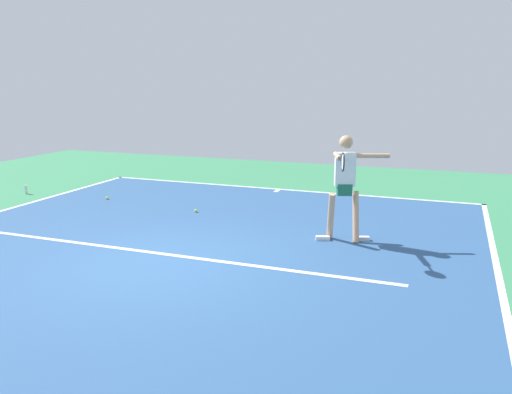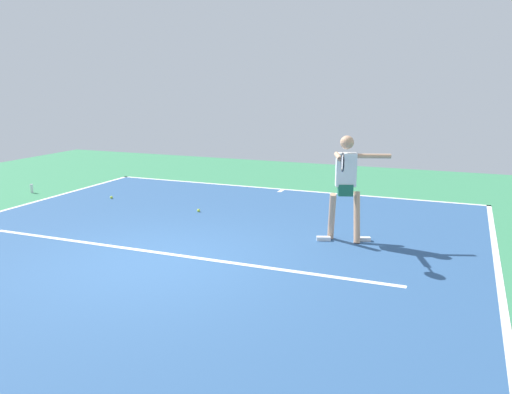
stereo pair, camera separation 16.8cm
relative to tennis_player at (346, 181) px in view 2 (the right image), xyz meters
The scene contains 10 objects.
ground_plane 3.39m from the tennis_player, 41.17° to the left, with size 20.92×20.92×0.00m, color #388456.
court_surface 3.39m from the tennis_player, 41.17° to the left, with size 9.77×12.00×0.00m, color #2D5484.
court_line_baseline_near 4.66m from the tennis_player, 57.66° to the right, with size 9.77×0.10×0.01m, color white.
court_line_sideline_left 3.38m from the tennis_player, 138.65° to the left, with size 0.10×12.00×0.01m, color white.
court_line_service 3.16m from the tennis_player, 35.48° to the left, with size 7.33×0.10×0.01m, color white.
court_line_centre_mark 4.49m from the tennis_player, 56.26° to the right, with size 0.10×0.30×0.01m, color white.
tennis_player is the anchor object (origin of this frame).
tennis_ball_by_sideline 6.06m from the tennis_player, 12.38° to the right, with size 0.07×0.07×0.07m, color #C6E53D.
tennis_ball_near_service_line 3.60m from the tennis_player, 15.39° to the right, with size 0.07×0.07×0.07m, color #C6E53D.
water_bottle 8.21m from the tennis_player, ahead, with size 0.07×0.07×0.22m, color white.
Camera 2 is at (-4.25, 6.48, 2.70)m, focal length 36.71 mm.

